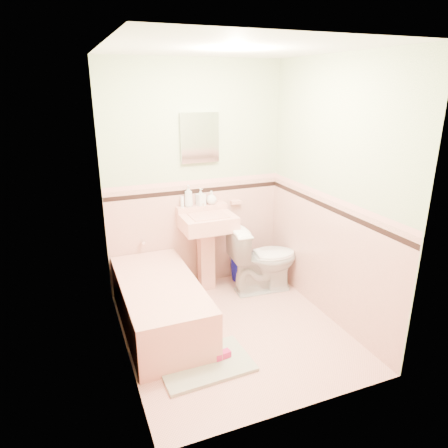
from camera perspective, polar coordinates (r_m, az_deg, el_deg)
name	(u,v)px	position (r m, az deg, el deg)	size (l,w,h in m)	color
floor	(234,330)	(4.05, 1.36, -14.60)	(2.20, 2.20, 0.00)	#E7A897
ceiling	(236,48)	(3.39, 1.71, 23.36)	(2.20, 2.20, 0.00)	white
wall_back	(195,179)	(4.52, -4.03, 6.26)	(2.50, 2.50, 0.00)	#F7E5C9
wall_front	(304,251)	(2.60, 11.14, -3.75)	(2.50, 2.50, 0.00)	#F7E5C9
wall_left	(116,219)	(3.27, -14.79, 0.71)	(2.50, 2.50, 0.00)	#F7E5C9
wall_right	(332,194)	(4.01, 14.80, 4.03)	(2.50, 2.50, 0.00)	#F7E5C9
wainscot_back	(197,235)	(4.69, -3.81, -1.54)	(2.00, 2.00, 0.00)	#E9AD9C
wainscot_front	(297,339)	(2.92, 10.18, -15.52)	(2.00, 2.00, 0.00)	#E9AD9C
wainscot_left	(125,293)	(3.52, -13.71, -9.35)	(2.20, 2.20, 0.00)	#E9AD9C
wainscot_right	(325,257)	(4.21, 13.93, -4.56)	(2.20, 2.20, 0.00)	#E9AD9C
accent_back	(196,191)	(4.53, -3.93, 4.61)	(2.00, 2.00, 0.00)	black
accent_front	(301,269)	(2.67, 10.75, -6.19)	(2.00, 2.00, 0.00)	black
accent_left	(120,234)	(3.32, -14.30, -1.39)	(2.20, 2.20, 0.00)	black
accent_right	(329,208)	(4.03, 14.44, 2.23)	(2.20, 2.20, 0.00)	black
cap_back	(196,182)	(4.51, -3.95, 5.84)	(2.00, 2.00, 0.00)	#E7A296
cap_front	(302,255)	(2.63, 10.89, -4.21)	(2.00, 2.00, 0.00)	#E7A296
cap_left	(119,222)	(3.28, -14.44, 0.25)	(2.20, 2.20, 0.00)	#E7A296
cap_right	(330,198)	(4.01, 14.55, 3.60)	(2.20, 2.20, 0.00)	#E7A296
bathtub	(160,306)	(4.04, -8.92, -11.20)	(0.70, 1.50, 0.45)	#E29C89
tub_faucet	(143,241)	(4.51, -11.30, -2.35)	(0.04, 0.04, 0.12)	silver
sink	(208,253)	(4.56, -2.27, -4.13)	(0.58, 0.48, 0.90)	#E29C89
sink_faucet	(203,207)	(4.52, -2.95, 2.34)	(0.02, 0.02, 0.10)	silver
medicine_cabinet	(200,138)	(4.43, -3.42, 11.92)	(0.42, 0.04, 0.53)	white
soap_dish	(236,202)	(4.72, 1.65, 3.08)	(0.12, 0.07, 0.04)	#E29C89
soap_bottle_left	(188,196)	(4.47, -4.98, 3.91)	(0.09, 0.09, 0.24)	#B2B2B2
soap_bottle_mid	(201,197)	(4.52, -3.27, 3.81)	(0.09, 0.09, 0.19)	#B2B2B2
soap_bottle_right	(211,198)	(4.57, -1.77, 3.71)	(0.12, 0.12, 0.15)	#B2B2B2
tube	(182,202)	(4.47, -5.85, 3.09)	(0.04, 0.04, 0.12)	white
toilet	(263,258)	(4.62, 5.50, -4.80)	(0.43, 0.76, 0.77)	white
bucket	(242,268)	(4.94, 2.47, -6.21)	(0.28, 0.28, 0.28)	#0A0F99
bath_mat	(205,364)	(3.63, -2.66, -18.91)	(0.76, 0.51, 0.03)	#9AA88C
shoe	(222,355)	(3.64, -0.23, -17.80)	(0.14, 0.07, 0.06)	#BF1E59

